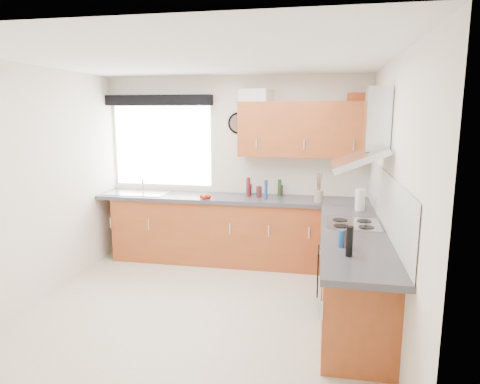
% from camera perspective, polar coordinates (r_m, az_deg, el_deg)
% --- Properties ---
extents(ground_plane, '(3.60, 3.60, 0.00)m').
position_cam_1_polar(ground_plane, '(4.59, -5.26, -15.47)').
color(ground_plane, beige).
extents(ceiling, '(3.60, 3.60, 0.02)m').
position_cam_1_polar(ceiling, '(4.16, -5.87, 17.25)').
color(ceiling, white).
rests_on(ceiling, wall_back).
extents(wall_back, '(3.60, 0.02, 2.50)m').
position_cam_1_polar(wall_back, '(5.93, -0.64, 3.15)').
color(wall_back, silver).
rests_on(wall_back, ground_plane).
extents(wall_front, '(3.60, 0.02, 2.50)m').
position_cam_1_polar(wall_front, '(2.57, -16.99, -7.10)').
color(wall_front, silver).
rests_on(wall_front, ground_plane).
extents(wall_left, '(0.02, 3.60, 2.50)m').
position_cam_1_polar(wall_left, '(5.01, -25.72, 0.75)').
color(wall_left, silver).
rests_on(wall_left, ground_plane).
extents(wall_right, '(0.02, 3.60, 2.50)m').
position_cam_1_polar(wall_right, '(4.08, 19.50, -0.81)').
color(wall_right, silver).
rests_on(wall_right, ground_plane).
extents(window, '(1.40, 0.02, 1.10)m').
position_cam_1_polar(window, '(6.18, -10.30, 6.08)').
color(window, silver).
rests_on(window, wall_back).
extents(window_blind, '(1.50, 0.18, 0.14)m').
position_cam_1_polar(window_blind, '(6.08, -10.81, 11.94)').
color(window_blind, black).
rests_on(window_blind, wall_back).
extents(splashback, '(0.01, 3.00, 0.54)m').
position_cam_1_polar(splashback, '(4.38, 18.75, -0.95)').
color(splashback, white).
rests_on(splashback, wall_right).
extents(base_cab_back, '(3.00, 0.58, 0.86)m').
position_cam_1_polar(base_cab_back, '(5.83, -2.16, -5.20)').
color(base_cab_back, brown).
rests_on(base_cab_back, ground_plane).
extents(base_cab_corner, '(0.60, 0.60, 0.86)m').
position_cam_1_polar(base_cab_corner, '(5.69, 13.80, -5.90)').
color(base_cab_corner, brown).
rests_on(base_cab_corner, ground_plane).
extents(base_cab_right, '(0.58, 2.10, 0.86)m').
position_cam_1_polar(base_cab_right, '(4.41, 14.77, -10.80)').
color(base_cab_right, brown).
rests_on(base_cab_right, ground_plane).
extents(worktop_back, '(3.60, 0.62, 0.05)m').
position_cam_1_polar(worktop_back, '(5.70, -1.24, -0.87)').
color(worktop_back, '#313034').
rests_on(worktop_back, base_cab_back).
extents(worktop_right, '(0.62, 2.42, 0.05)m').
position_cam_1_polar(worktop_right, '(4.13, 15.05, -5.65)').
color(worktop_right, '#313034').
rests_on(worktop_right, base_cab_right).
extents(sink, '(0.84, 0.46, 0.10)m').
position_cam_1_polar(sink, '(6.10, -13.55, 0.22)').
color(sink, silver).
rests_on(sink, worktop_back).
extents(oven, '(0.56, 0.58, 0.85)m').
position_cam_1_polar(oven, '(4.56, 14.51, -10.18)').
color(oven, black).
rests_on(oven, ground_plane).
extents(hob_plate, '(0.52, 0.52, 0.01)m').
position_cam_1_polar(hob_plate, '(4.41, 14.81, -4.18)').
color(hob_plate, silver).
rests_on(hob_plate, worktop_right).
extents(extractor_hood, '(0.52, 0.78, 0.66)m').
position_cam_1_polar(extractor_hood, '(4.29, 16.68, 6.89)').
color(extractor_hood, silver).
rests_on(extractor_hood, wall_right).
extents(upper_cabinets, '(1.70, 0.35, 0.70)m').
position_cam_1_polar(upper_cabinets, '(5.59, 8.66, 8.25)').
color(upper_cabinets, brown).
rests_on(upper_cabinets, wall_back).
extents(washing_machine, '(0.58, 0.57, 0.78)m').
position_cam_1_polar(washing_machine, '(5.97, -6.41, -5.30)').
color(washing_machine, silver).
rests_on(washing_machine, ground_plane).
extents(wall_clock, '(0.30, 0.04, 0.30)m').
position_cam_1_polar(wall_clock, '(5.85, -0.21, 9.16)').
color(wall_clock, black).
rests_on(wall_clock, wall_back).
extents(casserole, '(0.46, 0.38, 0.16)m').
position_cam_1_polar(casserole, '(5.75, 2.18, 12.73)').
color(casserole, silver).
rests_on(casserole, upper_cabinets).
extents(storage_box, '(0.27, 0.24, 0.11)m').
position_cam_1_polar(storage_box, '(5.70, 15.51, 12.09)').
color(storage_box, '#B84E23').
rests_on(storage_box, upper_cabinets).
extents(utensil_pot, '(0.12, 0.12, 0.15)m').
position_cam_1_polar(utensil_pot, '(5.41, 10.42, -0.57)').
color(utensil_pot, gray).
rests_on(utensil_pot, worktop_back).
extents(kitchen_roll, '(0.12, 0.12, 0.24)m').
position_cam_1_polar(kitchen_roll, '(5.06, 15.72, -1.01)').
color(kitchen_roll, silver).
rests_on(kitchen_roll, worktop_right).
extents(tomato_cluster, '(0.15, 0.15, 0.06)m').
position_cam_1_polar(tomato_cluster, '(5.56, -4.62, -0.60)').
color(tomato_cluster, '#BB1706').
rests_on(tomato_cluster, worktop_back).
extents(jar_0, '(0.04, 0.04, 0.22)m').
position_cam_1_polar(jar_0, '(5.82, 1.01, 0.72)').
color(jar_0, '#33291C').
rests_on(jar_0, worktop_back).
extents(jar_1, '(0.05, 0.05, 0.22)m').
position_cam_1_polar(jar_1, '(5.74, 5.30, 0.56)').
color(jar_1, '#184016').
rests_on(jar_1, worktop_back).
extents(jar_2, '(0.04, 0.04, 0.25)m').
position_cam_1_polar(jar_2, '(5.49, 3.48, 0.29)').
color(jar_2, navy).
rests_on(jar_2, worktop_back).
extents(jar_3, '(0.05, 0.05, 0.15)m').
position_cam_1_polar(jar_3, '(5.75, 5.50, 0.19)').
color(jar_3, black).
rests_on(jar_3, worktop_back).
extents(jar_4, '(0.05, 0.05, 0.15)m').
position_cam_1_polar(jar_4, '(5.79, 1.34, 0.32)').
color(jar_4, black).
rests_on(jar_4, worktop_back).
extents(jar_5, '(0.05, 0.05, 0.25)m').
position_cam_1_polar(jar_5, '(5.68, 1.15, 0.65)').
color(jar_5, '#591218').
rests_on(jar_5, worktop_back).
extents(jar_6, '(0.07, 0.07, 0.15)m').
position_cam_1_polar(jar_6, '(5.64, 2.55, 0.03)').
color(jar_6, '#48191E').
rests_on(jar_6, worktop_back).
extents(bottle_0, '(0.06, 0.06, 0.15)m').
position_cam_1_polar(bottle_0, '(3.66, 13.36, -6.05)').
color(bottle_0, navy).
rests_on(bottle_0, worktop_right).
extents(bottle_1, '(0.06, 0.06, 0.15)m').
position_cam_1_polar(bottle_1, '(3.65, 14.35, -6.13)').
color(bottle_1, maroon).
rests_on(bottle_1, worktop_right).
extents(bottle_2, '(0.06, 0.06, 0.24)m').
position_cam_1_polar(bottle_2, '(3.43, 14.39, -6.39)').
color(bottle_2, black).
rests_on(bottle_2, worktop_right).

